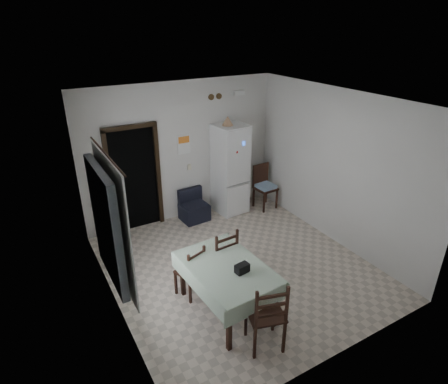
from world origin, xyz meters
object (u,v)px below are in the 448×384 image
dining_chair_far_right (220,256)px  dining_chair_far_left (190,270)px  fridge (230,169)px  dining_chair_near_head (265,312)px  corner_chair (266,187)px  dining_table (227,288)px  navy_seat (194,206)px

dining_chair_far_right → dining_chair_far_left: bearing=-2.0°
fridge → dining_chair_near_head: 3.92m
corner_chair → dining_chair_far_right: 2.88m
dining_table → dining_chair_far_right: (0.24, 0.61, 0.12)m
dining_table → dining_chair_near_head: dining_chair_near_head is taller
navy_seat → corner_chair: corner_chair is taller
corner_chair → dining_chair_far_right: dining_chair_far_right is taller
corner_chair → dining_chair_far_left: corner_chair is taller
dining_table → dining_chair_far_right: 0.66m
navy_seat → corner_chair: bearing=-13.4°
corner_chair → dining_chair_far_left: (-2.77, -1.85, -0.07)m
corner_chair → dining_chair_far_right: size_ratio=0.98×
dining_chair_far_right → dining_chair_near_head: 1.43m
dining_table → dining_chair_far_right: dining_chair_far_right is taller
dining_chair_far_left → navy_seat: bearing=-136.1°
dining_chair_far_left → dining_chair_far_right: bearing=162.6°
corner_chair → dining_chair_far_right: bearing=-144.4°
dining_table → fridge: bearing=55.1°
fridge → navy_seat: 1.11m
fridge → corner_chair: bearing=-25.5°
dining_table → dining_chair_far_left: bearing=114.5°
corner_chair → dining_chair_near_head: dining_chair_near_head is taller
dining_table → dining_chair_far_left: size_ratio=1.71×
fridge → dining_chair_near_head: bearing=-118.9°
corner_chair → dining_chair_far_left: 3.33m
navy_seat → dining_chair_far_right: (-0.55, -2.13, 0.18)m
fridge → corner_chair: size_ratio=1.96×
navy_seat → dining_chair_far_right: size_ratio=0.65×
navy_seat → corner_chair: 1.69m
navy_seat → dining_chair_far_right: bearing=-108.1°
dining_chair_far_left → dining_chair_far_right: 0.56m
corner_chair → dining_chair_near_head: 4.02m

